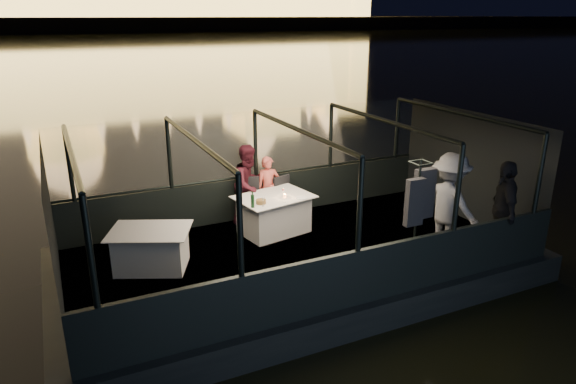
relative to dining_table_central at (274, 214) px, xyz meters
name	(u,v)px	position (x,y,z in m)	size (l,w,h in m)	color
river_water	(66,47)	(0.02, 78.97, -0.89)	(500.00, 500.00, 0.00)	black
boat_hull	(297,276)	(0.02, -1.03, -0.89)	(8.60, 4.40, 1.00)	black
boat_deck	(297,253)	(0.02, -1.03, -0.41)	(8.00, 4.00, 0.04)	black
gunwale_port	(256,196)	(0.02, 0.97, 0.06)	(8.00, 0.08, 0.90)	black
gunwale_starboard	(356,278)	(0.02, -3.03, 0.06)	(8.00, 0.08, 0.90)	black
cabin_glass_port	(255,144)	(0.02, 0.97, 1.21)	(8.00, 0.02, 1.40)	#99B2B2
cabin_glass_starboard	(360,205)	(0.02, -3.03, 1.21)	(8.00, 0.02, 1.40)	#99B2B2
cabin_roof_glass	(298,130)	(0.02, -1.03, 1.91)	(8.00, 4.00, 0.02)	#99B2B2
end_wall_fore	(52,232)	(-3.98, -1.03, 0.76)	(0.02, 4.00, 2.30)	black
end_wall_aft	(469,167)	(4.02, -1.03, 0.76)	(0.02, 4.00, 2.30)	black
canopy_ribs	(298,193)	(0.02, -1.03, 0.76)	(8.00, 4.00, 2.30)	black
embankment	(47,25)	(0.02, 208.97, 0.11)	(400.00, 140.00, 6.00)	#423D33
dining_table_central	(274,214)	(0.00, 0.00, 0.00)	(1.45, 1.05, 0.77)	white
dining_table_aft	(151,248)	(-2.52, -0.52, 0.00)	(1.33, 0.96, 0.71)	white
chair_port_left	(252,206)	(-0.29, 0.46, 0.06)	(0.47, 0.47, 1.01)	black
chair_port_right	(286,201)	(0.46, 0.45, 0.06)	(0.43, 0.43, 0.93)	black
coat_stand	(415,224)	(1.40, -2.59, 0.51)	(0.56, 0.45, 2.01)	black
person_woman_coral	(268,185)	(0.19, 0.72, 0.36)	(0.49, 0.33, 1.37)	#DD5E50
person_man_maroon	(249,188)	(-0.24, 0.72, 0.36)	(0.80, 0.62, 1.67)	#3D111B
passenger_stripe	(448,209)	(2.46, -2.19, 0.47)	(1.22, 0.69, 1.89)	silver
passenger_dark	(503,212)	(3.25, -2.69, 0.47)	(1.05, 0.44, 1.79)	black
wine_bottle	(253,200)	(-0.60, -0.40, 0.53)	(0.07, 0.07, 0.31)	#123217
bread_basket	(261,202)	(-0.38, -0.27, 0.42)	(0.19, 0.19, 0.08)	brown
amber_candle	(285,196)	(0.16, -0.17, 0.42)	(0.05, 0.05, 0.08)	#FF8C3F
plate_near	(302,198)	(0.45, -0.32, 0.39)	(0.23, 0.23, 0.01)	white
plate_far	(260,199)	(-0.32, -0.04, 0.39)	(0.27, 0.27, 0.02)	white
wine_glass_white	(263,201)	(-0.40, -0.42, 0.48)	(0.06, 0.06, 0.17)	white
wine_glass_red	(283,192)	(0.17, -0.07, 0.48)	(0.06, 0.06, 0.18)	silver
wine_glass_empty	(284,198)	(0.04, -0.41, 0.48)	(0.06, 0.06, 0.17)	silver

